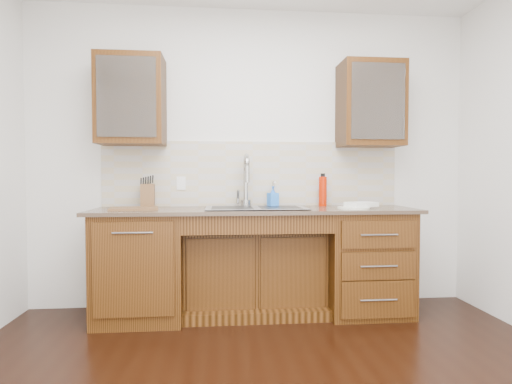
{
  "coord_description": "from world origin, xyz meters",
  "views": [
    {
      "loc": [
        -0.3,
        -1.92,
        1.18
      ],
      "look_at": [
        0.0,
        1.4,
        1.05
      ],
      "focal_mm": 28.0,
      "sensor_mm": 36.0,
      "label": 1
    }
  ],
  "objects": [
    {
      "name": "upper_cabinet_right",
      "position": [
        1.05,
        1.58,
        1.83
      ],
      "size": [
        0.55,
        0.34,
        0.75
      ],
      "primitive_type": "cube",
      "color": "#593014",
      "rests_on": "wall_back"
    },
    {
      "name": "wall_back",
      "position": [
        0.0,
        1.8,
        1.35
      ],
      "size": [
        4.0,
        0.1,
        2.7
      ],
      "primitive_type": "cube",
      "color": "white",
      "rests_on": "ground"
    },
    {
      "name": "cutting_board",
      "position": [
        -1.0,
        1.41,
        0.92
      ],
      "size": [
        0.42,
        0.32,
        0.02
      ],
      "primitive_type": "cube",
      "rotation": [
        0.0,
        0.0,
        0.16
      ],
      "color": "#985F2C",
      "rests_on": "countertop"
    },
    {
      "name": "faucet",
      "position": [
        -0.07,
        1.64,
        1.11
      ],
      "size": [
        0.04,
        0.04,
        0.4
      ],
      "primitive_type": "cylinder",
      "color": "#999993",
      "rests_on": "countertop"
    },
    {
      "name": "cup_left_a",
      "position": [
        -1.1,
        1.58,
        1.77
      ],
      "size": [
        0.14,
        0.14,
        0.09
      ],
      "primitive_type": "imported",
      "rotation": [
        0.0,
        0.0,
        0.27
      ],
      "color": "white",
      "rests_on": "upper_cabinet_left"
    },
    {
      "name": "knife_block",
      "position": [
        -0.93,
        1.64,
        1.01
      ],
      "size": [
        0.13,
        0.2,
        0.21
      ],
      "primitive_type": "cube",
      "rotation": [
        0.0,
        0.0,
        0.1
      ],
      "color": "#997B4D",
      "rests_on": "countertop"
    },
    {
      "name": "soap_bottle",
      "position": [
        0.17,
        1.6,
        1.0
      ],
      "size": [
        0.11,
        0.11,
        0.18
      ],
      "primitive_type": "imported",
      "rotation": [
        0.0,
        0.0,
        0.33
      ],
      "color": "#2A7BF5",
      "rests_on": "countertop"
    },
    {
      "name": "base_cabinet_left",
      "position": [
        -0.95,
        1.44,
        0.44
      ],
      "size": [
        0.7,
        0.62,
        0.88
      ],
      "primitive_type": "cube",
      "color": "#593014",
      "rests_on": "ground"
    },
    {
      "name": "countertop",
      "position": [
        0.0,
        1.43,
        0.9
      ],
      "size": [
        2.7,
        0.65,
        0.03
      ],
      "primitive_type": "cube",
      "color": "#84705B",
      "rests_on": "base_cabinet_left"
    },
    {
      "name": "upper_cabinet_left",
      "position": [
        -1.05,
        1.58,
        1.83
      ],
      "size": [
        0.55,
        0.34,
        0.75
      ],
      "primitive_type": "cube",
      "color": "#593014",
      "rests_on": "wall_back"
    },
    {
      "name": "plate",
      "position": [
        0.82,
        1.33,
        0.92
      ],
      "size": [
        0.36,
        0.36,
        0.01
      ],
      "primitive_type": "cylinder",
      "rotation": [
        0.0,
        0.0,
        0.43
      ],
      "color": "white",
      "rests_on": "countertop"
    },
    {
      "name": "water_bottle",
      "position": [
        0.64,
        1.66,
        1.04
      ],
      "size": [
        0.09,
        0.09,
        0.27
      ],
      "primitive_type": "cylinder",
      "rotation": [
        0.0,
        0.0,
        0.22
      ],
      "color": "#B91A00",
      "rests_on": "countertop"
    },
    {
      "name": "outlet_right",
      "position": [
        0.65,
        1.73,
        1.12
      ],
      "size": [
        0.08,
        0.01,
        0.12
      ],
      "primitive_type": "cube",
      "color": "white",
      "rests_on": "backsplash"
    },
    {
      "name": "cup_right_a",
      "position": [
        1.01,
        1.58,
        1.78
      ],
      "size": [
        0.13,
        0.13,
        0.1
      ],
      "primitive_type": "imported",
      "rotation": [
        0.0,
        0.0,
        0.01
      ],
      "color": "silver",
      "rests_on": "upper_cabinet_right"
    },
    {
      "name": "backsplash",
      "position": [
        0.0,
        1.74,
        1.21
      ],
      "size": [
        2.7,
        0.02,
        0.59
      ],
      "primitive_type": "cube",
      "color": "beige",
      "rests_on": "wall_back"
    },
    {
      "name": "outlet_left",
      "position": [
        -0.65,
        1.73,
        1.12
      ],
      "size": [
        0.08,
        0.01,
        0.12
      ],
      "primitive_type": "cube",
      "color": "white",
      "rests_on": "backsplash"
    },
    {
      "name": "dish_towel",
      "position": [
        0.89,
        1.36,
        0.94
      ],
      "size": [
        0.28,
        0.25,
        0.04
      ],
      "primitive_type": "cube",
      "rotation": [
        0.0,
        0.0,
        0.37
      ],
      "color": "white",
      "rests_on": "plate"
    },
    {
      "name": "filter_tap",
      "position": [
        0.18,
        1.65,
        1.03
      ],
      "size": [
        0.02,
        0.02,
        0.24
      ],
      "primitive_type": "cylinder",
      "color": "#999993",
      "rests_on": "countertop"
    },
    {
      "name": "base_cabinet_center",
      "position": [
        0.0,
        1.53,
        0.35
      ],
      "size": [
        1.2,
        0.44,
        0.7
      ],
      "primitive_type": "cube",
      "color": "#593014",
      "rests_on": "ground"
    },
    {
      "name": "cup_left_b",
      "position": [
        -0.95,
        1.58,
        1.77
      ],
      "size": [
        0.14,
        0.14,
        0.1
      ],
      "primitive_type": "imported",
      "rotation": [
        0.0,
        0.0,
        0.4
      ],
      "color": "white",
      "rests_on": "upper_cabinet_left"
    },
    {
      "name": "cup_right_b",
      "position": [
        1.15,
        1.58,
        1.77
      ],
      "size": [
        0.13,
        0.13,
        0.09
      ],
      "primitive_type": "imported",
      "rotation": [
        0.0,
        0.0,
        0.4
      ],
      "color": "silver",
      "rests_on": "upper_cabinet_right"
    },
    {
      "name": "sink",
      "position": [
        0.0,
        1.41,
        0.83
      ],
      "size": [
        0.84,
        0.46,
        0.19
      ],
      "primitive_type": "cube",
      "color": "#9E9EA5",
      "rests_on": "countertop"
    },
    {
      "name": "base_cabinet_right",
      "position": [
        0.95,
        1.44,
        0.44
      ],
      "size": [
        0.7,
        0.62,
        0.88
      ],
      "primitive_type": "cube",
      "color": "#593014",
      "rests_on": "ground"
    }
  ]
}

